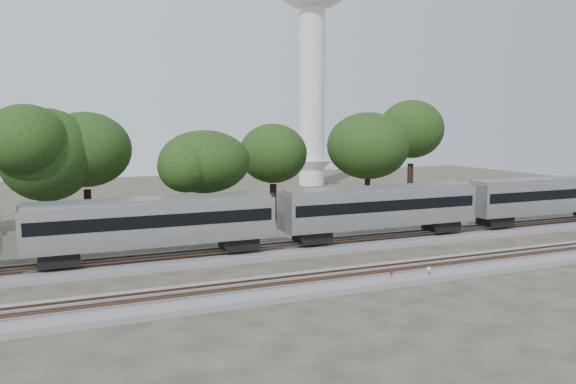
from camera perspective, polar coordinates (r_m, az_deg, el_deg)
name	(u,v)px	position (r m, az deg, el deg)	size (l,w,h in m)	color
ground	(289,272)	(41.54, 0.15, -8.12)	(160.00, 160.00, 0.00)	#383328
track_far	(261,252)	(46.91, -2.72, -6.10)	(160.00, 5.00, 0.73)	slate
track_near	(313,283)	(37.97, 2.54, -9.27)	(160.00, 5.00, 0.73)	slate
train	(382,206)	(51.38, 9.50, -1.41)	(97.35, 3.36, 4.96)	#B9BCC1
switch_stand_red	(391,275)	(39.22, 10.46, -8.30)	(0.28, 0.09, 0.89)	#512D19
switch_stand_white	(429,272)	(40.36, 14.11, -7.86)	(0.31, 0.09, 0.99)	#512D19
switch_lever	(398,281)	(39.33, 11.08, -8.90)	(0.50, 0.30, 0.30)	#512D19
tree_2	(46,155)	(55.25, -23.34, 3.45)	(8.11, 8.11, 11.44)	black
tree_3	(86,150)	(56.93, -19.88, 4.06)	(8.47, 8.47, 11.95)	black
tree_4	(205,162)	(53.95, -8.48, 3.03)	(7.31, 7.31, 10.31)	black
tree_5	(273,154)	(62.55, -1.54, 3.92)	(7.61, 7.61, 10.73)	black
tree_6	(368,146)	(64.65, 8.14, 4.65)	(8.41, 8.41, 11.86)	black
tree_7	(411,129)	(77.52, 12.43, 6.24)	(10.19, 10.19, 14.36)	black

